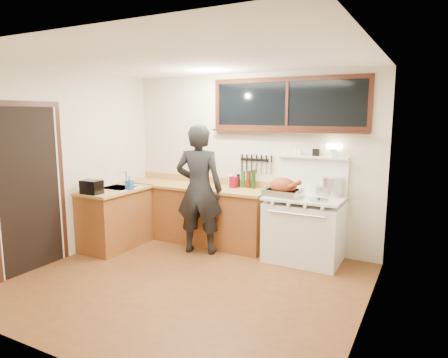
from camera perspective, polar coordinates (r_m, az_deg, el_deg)
The scene contains 20 objects.
ground_plane at distance 4.97m, azimuth -5.29°, elevation -14.70°, with size 4.00×3.50×0.02m, color #593217.
room_shell at distance 4.56m, azimuth -5.60°, elevation 4.72°, with size 4.10×3.60×2.65m.
counter_back at distance 6.39m, azimuth -4.22°, elevation -4.80°, with size 2.44×0.64×1.00m.
counter_left at distance 6.30m, azimuth -15.26°, elevation -5.35°, with size 0.64×1.09×0.90m.
sink_unit at distance 6.25m, azimuth -14.81°, elevation -1.72°, with size 0.50×0.45×0.37m.
vintage_stove at distance 5.63m, azimuth 11.39°, elevation -6.78°, with size 1.02×0.74×1.61m.
back_window at distance 5.83m, azimuth 8.95°, elevation 9.73°, with size 2.32×0.13×0.77m.
left_doorway at distance 5.62m, azimuth -25.94°, elevation -1.10°, with size 0.02×1.04×2.17m.
knife_strip at distance 6.05m, azimuth 4.51°, elevation 2.63°, with size 0.52×0.03×0.28m.
man at distance 5.73m, azimuth -3.58°, elevation -1.49°, with size 0.78×0.62×1.88m.
soap_bottle at distance 6.03m, azimuth -13.37°, elevation -0.59°, with size 0.10×0.10×0.20m.
toaster at distance 5.88m, azimuth -18.39°, elevation -1.09°, with size 0.29×0.20×0.19m.
cutting_board at distance 6.06m, azimuth -3.19°, elevation -0.76°, with size 0.46×0.41×0.14m.
roast_turkey at distance 5.46m, azimuth 8.48°, elevation -1.42°, with size 0.52×0.39×0.26m.
stockpot at distance 5.62m, azimuth 15.17°, elevation -1.07°, with size 0.30×0.30×0.26m.
saucepan at distance 5.67m, azimuth 13.68°, elevation -1.61°, with size 0.17×0.29×0.12m.
pot_lid at distance 5.29m, azimuth 13.42°, elevation -2.93°, with size 0.25×0.25×0.04m.
coffee_tin at distance 6.05m, azimuth 1.39°, elevation -0.45°, with size 0.12×0.10×0.17m.
pitcher at distance 6.16m, azimuth 1.00°, elevation -0.22°, with size 0.11×0.11×0.18m.
bottle_cluster at distance 6.04m, azimuth 3.34°, elevation -0.07°, with size 0.31×0.07×0.28m.
Camera 1 is at (2.52, -3.78, 2.01)m, focal length 32.00 mm.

